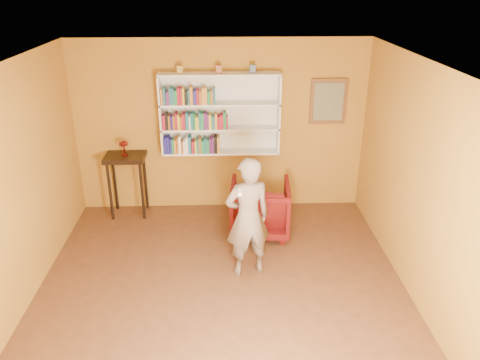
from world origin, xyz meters
name	(u,v)px	position (x,y,z in m)	size (l,w,h in m)	color
room_shell	(221,225)	(0.00, 0.00, 1.02)	(5.30, 5.80, 2.88)	#4C2B18
bookshelf	(220,113)	(0.00, 2.41, 1.59)	(1.80, 0.29, 1.23)	silver
books_row_lower	(192,145)	(-0.43, 2.30, 1.13)	(0.84, 0.18, 0.27)	navy
books_row_middle	(196,121)	(-0.36, 2.30, 1.51)	(0.97, 0.19, 0.27)	maroon
books_row_upper	(188,96)	(-0.47, 2.31, 1.89)	(0.79, 0.19, 0.26)	orange
ornament_left	(180,69)	(-0.57, 2.35, 2.27)	(0.08, 0.08, 0.11)	#B59333
ornament_centre	(219,69)	(-0.01, 2.35, 2.27)	(0.08, 0.08, 0.11)	#9E5234
ornament_right	(253,69)	(0.48, 2.35, 2.27)	(0.09, 0.09, 0.12)	#485A78
framed_painting	(328,102)	(1.65, 2.46, 1.75)	(0.55, 0.05, 0.70)	brown
console_table	(126,166)	(-1.46, 2.25, 0.83)	(0.61, 0.47, 1.00)	black
ruby_lustre	(124,145)	(-1.46, 2.25, 1.16)	(0.14, 0.14, 0.23)	maroon
armchair	(260,208)	(0.56, 1.59, 0.39)	(0.84, 0.87, 0.79)	#450408
person	(248,218)	(0.33, 0.57, 0.79)	(0.58, 0.38, 1.58)	#6D5C50
game_remote	(240,192)	(0.22, 0.23, 1.30)	(0.04, 0.15, 0.04)	white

